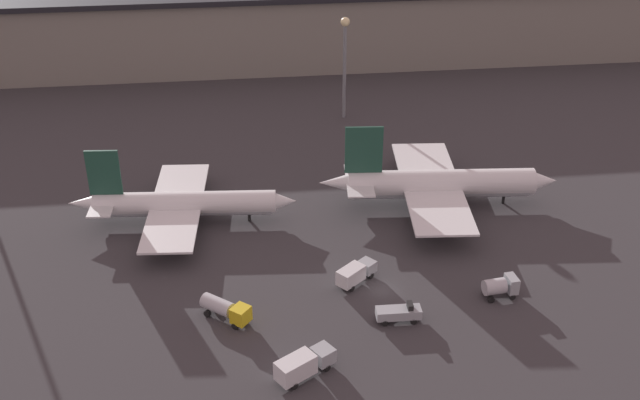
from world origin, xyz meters
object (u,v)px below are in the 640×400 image
airplane_1 (438,184)px  service_vehicle_1 (303,364)px  service_vehicle_2 (399,313)px  service_vehicle_3 (500,286)px  service_vehicle_4 (355,273)px  airplane_0 (182,204)px  service_vehicle_0 (226,309)px

airplane_1 → service_vehicle_1: bearing=-119.3°
service_vehicle_1 → service_vehicle_2: bearing=1.2°
service_vehicle_3 → service_vehicle_4: (-19.34, 5.48, -0.05)m
airplane_0 → service_vehicle_0: size_ratio=5.20×
service_vehicle_1 → service_vehicle_2: service_vehicle_1 is taller
airplane_0 → service_vehicle_1: 41.17m
airplane_0 → service_vehicle_0: (6.42, -25.88, -1.59)m
airplane_0 → service_vehicle_4: 31.69m
service_vehicle_3 → service_vehicle_1: bearing=-162.8°
service_vehicle_2 → service_vehicle_3: (14.92, 3.73, 0.39)m
service_vehicle_0 → service_vehicle_3: size_ratio=1.41×
airplane_0 → service_vehicle_2: size_ratio=6.00×
service_vehicle_2 → service_vehicle_1: bearing=-144.8°
service_vehicle_0 → service_vehicle_3: (37.67, 0.67, 0.02)m
airplane_1 → service_vehicle_4: airplane_1 is taller
airplane_0 → service_vehicle_3: bearing=-25.2°
service_vehicle_0 → service_vehicle_2: size_ratio=1.15×
airplane_0 → service_vehicle_1: size_ratio=4.54×
airplane_0 → service_vehicle_3: size_ratio=7.33×
service_vehicle_2 → service_vehicle_0: bearing=173.6°
service_vehicle_1 → service_vehicle_4: bearing=30.7°
airplane_1 → airplane_0: bearing=-174.4°
service_vehicle_1 → service_vehicle_0: bearing=94.1°
service_vehicle_4 → service_vehicle_0: bearing=157.8°
service_vehicle_1 → service_vehicle_3: (28.54, 12.89, -0.12)m
airplane_1 → service_vehicle_4: size_ratio=6.12×
airplane_0 → service_vehicle_1: airplane_0 is taller
airplane_0 → service_vehicle_2: bearing=-40.2°
airplane_1 → service_vehicle_3: size_ratio=8.00×
airplane_1 → service_vehicle_1: airplane_1 is taller
service_vehicle_1 → service_vehicle_4: service_vehicle_1 is taller
service_vehicle_0 → service_vehicle_4: size_ratio=1.08×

